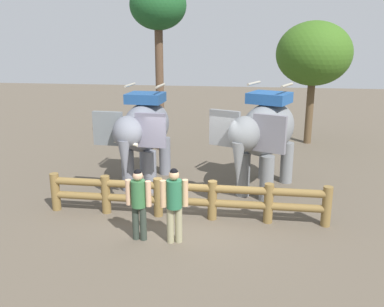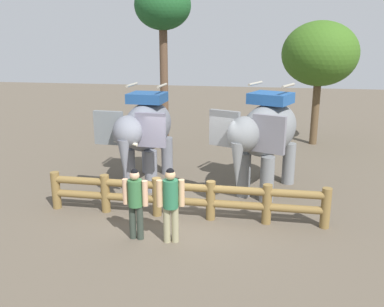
% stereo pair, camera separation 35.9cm
% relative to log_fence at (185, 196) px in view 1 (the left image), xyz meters
% --- Properties ---
extents(ground_plane, '(60.00, 60.00, 0.00)m').
position_rel_log_fence_xyz_m(ground_plane, '(-0.00, 0.06, -0.60)').
color(ground_plane, brown).
extents(log_fence, '(7.44, 0.24, 1.05)m').
position_rel_log_fence_xyz_m(log_fence, '(0.00, 0.00, 0.00)').
color(log_fence, brown).
rests_on(log_fence, ground).
extents(elephant_near_left, '(2.13, 3.73, 3.20)m').
position_rel_log_fence_xyz_m(elephant_near_left, '(-1.68, 2.39, 1.20)').
color(elephant_near_left, slate).
rests_on(elephant_near_left, ground).
extents(elephant_center, '(2.86, 3.93, 3.31)m').
position_rel_log_fence_xyz_m(elephant_center, '(2.06, 2.29, 1.26)').
color(elephant_center, slate).
rests_on(elephant_center, ground).
extents(tourist_woman_in_black, '(0.62, 0.42, 1.81)m').
position_rel_log_fence_xyz_m(tourist_woman_in_black, '(-0.02, -1.40, 0.44)').
color(tourist_woman_in_black, gray).
rests_on(tourist_woman_in_black, ground).
extents(tourist_man_in_blue, '(0.61, 0.36, 1.74)m').
position_rel_log_fence_xyz_m(tourist_man_in_blue, '(-0.86, -1.38, 0.40)').
color(tourist_man_in_blue, '#2F3930').
rests_on(tourist_man_in_blue, ground).
extents(tree_far_left, '(3.19, 3.19, 5.28)m').
position_rel_log_fence_xyz_m(tree_far_left, '(4.17, 8.73, 3.29)').
color(tree_far_left, brown).
rests_on(tree_far_left, ground).
extents(tree_back_center, '(2.22, 2.22, 6.74)m').
position_rel_log_fence_xyz_m(tree_back_center, '(-2.12, 6.72, 5.01)').
color(tree_back_center, brown).
rests_on(tree_back_center, ground).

